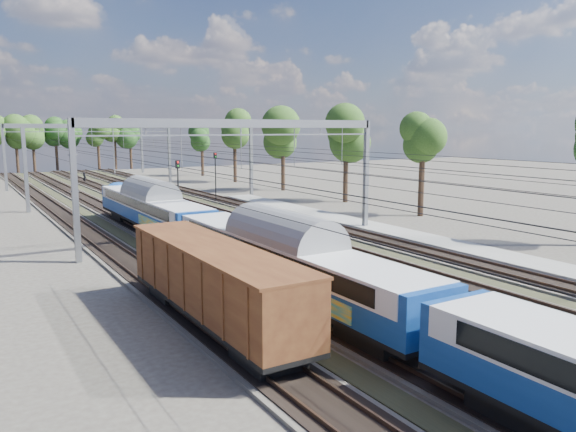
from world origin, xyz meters
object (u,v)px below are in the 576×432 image
signal_near (178,184)px  worker (85,177)px  freight_boxcar (213,280)px  emu_train (288,252)px  signal_far (215,171)px

signal_near → worker: bearing=89.8°
freight_boxcar → signal_near: bearing=72.7°
emu_train → signal_far: bearing=71.1°
emu_train → worker: 68.17m
signal_far → emu_train: bearing=-107.4°
freight_boxcar → signal_near: signal_near is taller
emu_train → freight_boxcar: bearing=-163.2°
worker → freight_boxcar: bearing=147.9°
worker → signal_near: signal_near is taller
emu_train → signal_near: bearing=82.0°
freight_boxcar → signal_far: signal_far is taller
worker → emu_train: bearing=151.5°
signal_near → signal_far: 16.18m
freight_boxcar → worker: freight_boxcar is taller
emu_train → worker: bearing=86.3°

